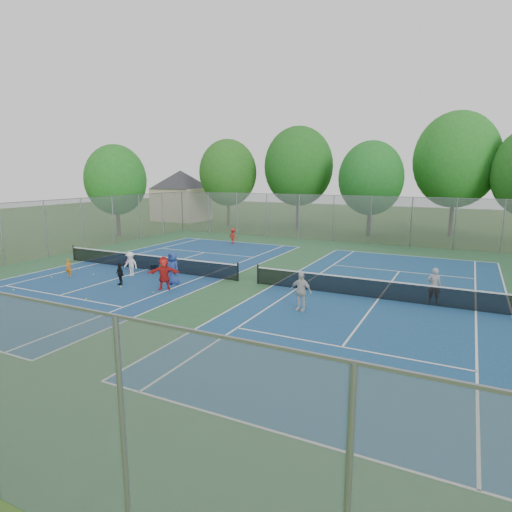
{
  "coord_description": "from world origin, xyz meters",
  "views": [
    {
      "loc": [
        10.51,
        -20.02,
        5.87
      ],
      "look_at": [
        0.0,
        1.0,
        1.3
      ],
      "focal_mm": 30.0,
      "sensor_mm": 36.0,
      "label": 1
    }
  ],
  "objects": [
    {
      "name": "student_f",
      "position": [
        -3.13,
        -3.21,
        0.87
      ],
      "size": [
        1.64,
        1.26,
        1.73
      ],
      "primitive_type": "imported",
      "rotation": [
        0.0,
        0.0,
        0.53
      ],
      "color": "red",
      "rests_on": "ground"
    },
    {
      "name": "student_e",
      "position": [
        -3.38,
        -2.14,
        0.88
      ],
      "size": [
        0.96,
        0.73,
        1.76
      ],
      "primitive_type": "imported",
      "rotation": [
        0.0,
        0.0,
        -0.22
      ],
      "color": "navy",
      "rests_on": "ground"
    },
    {
      "name": "ground",
      "position": [
        0.0,
        0.0,
        0.0
      ],
      "size": [
        120.0,
        120.0,
        0.0
      ],
      "primitive_type": "plane",
      "color": "#33581B",
      "rests_on": "ground"
    },
    {
      "name": "tennis_ball_9",
      "position": [
        -9.83,
        -6.83,
        0.03
      ],
      "size": [
        0.07,
        0.07,
        0.07
      ],
      "primitive_type": "sphere",
      "color": "#CFEF37",
      "rests_on": "ground"
    },
    {
      "name": "tennis_ball_7",
      "position": [
        -3.8,
        -1.14,
        0.03
      ],
      "size": [
        0.07,
        0.07,
        0.07
      ],
      "primitive_type": "sphere",
      "color": "#DAEC37",
      "rests_on": "ground"
    },
    {
      "name": "tree_nw",
      "position": [
        -14.0,
        22.0,
        5.89
      ],
      "size": [
        6.4,
        6.4,
        9.58
      ],
      "color": "#443326",
      "rests_on": "ground"
    },
    {
      "name": "tennis_ball_8",
      "position": [
        -5.28,
        -6.31,
        0.03
      ],
      "size": [
        0.07,
        0.07,
        0.07
      ],
      "primitive_type": "sphere",
      "color": "#ACCB2F",
      "rests_on": "ground"
    },
    {
      "name": "ball_crate",
      "position": [
        -6.73,
        0.32,
        0.15
      ],
      "size": [
        0.44,
        0.44,
        0.31
      ],
      "primitive_type": "cube",
      "rotation": [
        0.0,
        0.0,
        0.25
      ],
      "color": "blue",
      "rests_on": "ground"
    },
    {
      "name": "fence_north",
      "position": [
        0.0,
        16.0,
        2.0
      ],
      "size": [
        32.0,
        0.1,
        4.0
      ],
      "primitive_type": "cube",
      "color": "gray",
      "rests_on": "ground"
    },
    {
      "name": "teen_court_b",
      "position": [
        4.28,
        -3.25,
        0.86
      ],
      "size": [
        1.04,
        0.51,
        1.71
      ],
      "primitive_type": "imported",
      "rotation": [
        0.0,
        0.0,
        -0.09
      ],
      "color": "beige",
      "rests_on": "ground"
    },
    {
      "name": "tennis_ball_4",
      "position": [
        -3.22,
        -4.0,
        0.03
      ],
      "size": [
        0.07,
        0.07,
        0.07
      ],
      "primitive_type": "sphere",
      "color": "#ACCC2F",
      "rests_on": "ground"
    },
    {
      "name": "student_a",
      "position": [
        -9.81,
        -3.43,
        0.52
      ],
      "size": [
        0.44,
        0.36,
        1.05
      ],
      "primitive_type": "imported",
      "rotation": [
        0.0,
        0.0,
        0.31
      ],
      "color": "#C26912",
      "rests_on": "ground"
    },
    {
      "name": "child_far_baseline",
      "position": [
        -7.11,
        10.91,
        0.66
      ],
      "size": [
        0.95,
        0.7,
        1.32
      ],
      "primitive_type": "imported",
      "rotation": [
        0.0,
        0.0,
        2.87
      ],
      "color": "maroon",
      "rests_on": "ground"
    },
    {
      "name": "tree_nr",
      "position": [
        9.0,
        24.0,
        7.04
      ],
      "size": [
        7.6,
        7.6,
        11.42
      ],
      "color": "#443326",
      "rests_on": "ground"
    },
    {
      "name": "tennis_ball_6",
      "position": [
        -10.48,
        -4.08,
        0.03
      ],
      "size": [
        0.07,
        0.07,
        0.07
      ],
      "primitive_type": "sphere",
      "color": "yellow",
      "rests_on": "ground"
    },
    {
      "name": "tennis_ball_5",
      "position": [
        -6.95,
        -6.16,
        0.03
      ],
      "size": [
        0.07,
        0.07,
        0.07
      ],
      "primitive_type": "sphere",
      "color": "#B4C52E",
      "rests_on": "ground"
    },
    {
      "name": "student_c",
      "position": [
        -6.8,
        -1.65,
        0.71
      ],
      "size": [
        0.93,
        0.55,
        1.41
      ],
      "primitive_type": "imported",
      "rotation": [
        0.0,
        0.0,
        0.03
      ],
      "color": "silver",
      "rests_on": "ground"
    },
    {
      "name": "tree_nc",
      "position": [
        2.0,
        21.0,
        5.39
      ],
      "size": [
        6.0,
        6.0,
        8.85
      ],
      "color": "#443326",
      "rests_on": "ground"
    },
    {
      "name": "court_pad",
      "position": [
        0.0,
        0.0,
        0.01
      ],
      "size": [
        32.0,
        32.0,
        0.01
      ],
      "primitive_type": "cube",
      "color": "#2B5B36",
      "rests_on": "ground"
    },
    {
      "name": "student_d",
      "position": [
        -5.85,
        -3.49,
        0.59
      ],
      "size": [
        0.75,
        0.48,
        1.18
      ],
      "primitive_type": "imported",
      "rotation": [
        0.0,
        0.0,
        -0.31
      ],
      "color": "black",
      "rests_on": "ground"
    },
    {
      "name": "court_left",
      "position": [
        -7.0,
        0.0,
        0.02
      ],
      "size": [
        10.97,
        23.77,
        0.01
      ],
      "primitive_type": "cube",
      "color": "navy",
      "rests_on": "court_pad"
    },
    {
      "name": "tennis_ball_0",
      "position": [
        -8.82,
        -2.57,
        0.03
      ],
      "size": [
        0.07,
        0.07,
        0.07
      ],
      "primitive_type": "sphere",
      "color": "yellow",
      "rests_on": "ground"
    },
    {
      "name": "tennis_ball_1",
      "position": [
        -5.45,
        -3.91,
        0.03
      ],
      "size": [
        0.07,
        0.07,
        0.07
      ],
      "primitive_type": "sphere",
      "color": "#EFF338",
      "rests_on": "ground"
    },
    {
      "name": "instructor",
      "position": [
        9.35,
        0.48,
        0.83
      ],
      "size": [
        0.62,
        0.41,
        1.66
      ],
      "primitive_type": "imported",
      "rotation": [
        0.0,
        0.0,
        3.12
      ],
      "color": "gray",
      "rests_on": "ground"
    },
    {
      "name": "tennis_ball_2",
      "position": [
        -10.82,
        -1.84,
        0.03
      ],
      "size": [
        0.07,
        0.07,
        0.07
      ],
      "primitive_type": "sphere",
      "color": "yellow",
      "rests_on": "ground"
    },
    {
      "name": "net_left",
      "position": [
        -7.0,
        0.0,
        0.46
      ],
      "size": [
        12.87,
        0.1,
        0.91
      ],
      "primitive_type": "cube",
      "color": "black",
      "rests_on": "ground"
    },
    {
      "name": "ball_hopper",
      "position": [
        -5.65,
        -0.2,
        0.27
      ],
      "size": [
        0.35,
        0.35,
        0.54
      ],
      "primitive_type": "cube",
      "rotation": [
        0.0,
        0.0,
        0.35
      ],
      "color": "#23802D",
      "rests_on": "ground"
    },
    {
      "name": "fence_west",
      "position": [
        -16.0,
        0.0,
        2.0
      ],
      "size": [
        0.1,
        32.0,
        4.0
      ],
      "primitive_type": "cube",
      "rotation": [
        0.0,
        0.0,
        1.57
      ],
      "color": "gray",
      "rests_on": "ground"
    },
    {
      "name": "house",
      "position": [
        -22.0,
        24.0,
        4.21
      ],
      "size": [
        11.03,
        11.03,
        7.3
      ],
      "color": "#B7A88C",
      "rests_on": "ground"
    },
    {
      "name": "court_right",
      "position": [
        7.0,
        0.0,
        0.02
      ],
      "size": [
        10.97,
        23.77,
        0.01
      ],
      "primitive_type": "cube",
      "color": "navy",
      "rests_on": "court_pad"
    },
    {
      "name": "tree_side_w",
      "position": [
        -19.0,
        10.0,
        5.24
      ],
      "size": [
        5.6,
        5.6,
        8.47
      ],
      "color": "#443326",
      "rests_on": "ground"
    },
    {
      "name": "tree_nl",
      "position": [
        -6.0,
        23.0,
        6.54
      ],
      "size": [
        7.2,
        7.2,
        10.69
      ],
      "color": "#443326",
      "rests_on": "ground"
    },
    {
      "name": "tennis_ball_3",
      "position": [
        -6.88,
        -5.74,
        0.03
      ],
      "size": [
        0.07,
        0.07,
        0.07
      ],
      "primitive_type": "sphere",
      "color": "#C3DD33",
      "rests_on": "ground"
    },
    {
      "name": "student_b",
      "position": [
        -7.63,
        -0.85,
        0.6
      ],
      "size": [
        0.74,
        0.69,
        1.21
      ],
      "primitive_type": "imported",
      "rotation": [
        0.0,
        0.0,
        -0.52
      ],
      "color": "pink",
      "rests_on": "ground"
    },
    {
      "name": "net_right",
      "position": [
        7.0,
        0.0,
        0.46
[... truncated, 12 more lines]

